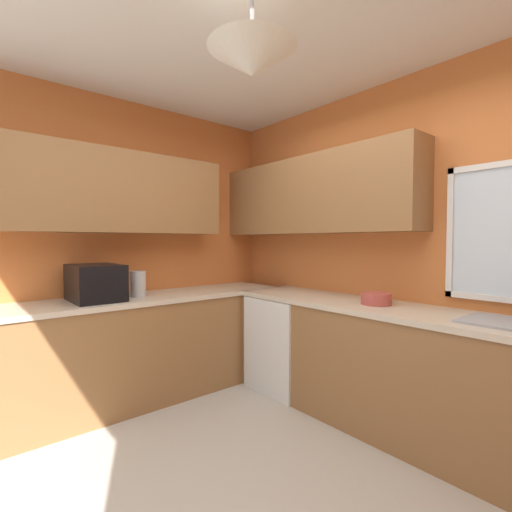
% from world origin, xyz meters
% --- Properties ---
extents(ground_plane, '(8.66, 8.66, 0.00)m').
position_xyz_m(ground_plane, '(0.00, 0.00, 0.00)').
color(ground_plane, '#B7B2A8').
extents(room_shell, '(4.06, 3.34, 2.73)m').
position_xyz_m(room_shell, '(-0.37, 0.48, 1.78)').
color(room_shell, '#D17238').
rests_on(room_shell, ground_plane).
extents(counter_run_left, '(0.65, 2.95, 0.90)m').
position_xyz_m(counter_run_left, '(-1.66, 0.00, 0.45)').
color(counter_run_left, olive).
rests_on(counter_run_left, ground_plane).
extents(counter_run_back, '(3.15, 0.65, 0.90)m').
position_xyz_m(counter_run_back, '(0.21, 1.30, 0.45)').
color(counter_run_back, olive).
rests_on(counter_run_back, ground_plane).
extents(dishwasher, '(0.60, 0.60, 0.86)m').
position_xyz_m(dishwasher, '(-1.00, 1.27, 0.43)').
color(dishwasher, white).
rests_on(dishwasher, ground_plane).
extents(microwave, '(0.48, 0.36, 0.29)m').
position_xyz_m(microwave, '(-1.66, -0.26, 1.05)').
color(microwave, black).
rests_on(microwave, counter_run_left).
extents(kettle, '(0.13, 0.13, 0.22)m').
position_xyz_m(kettle, '(-1.64, 0.08, 1.01)').
color(kettle, '#B7B7BC').
rests_on(kettle, counter_run_left).
extents(bowl, '(0.22, 0.22, 0.09)m').
position_xyz_m(bowl, '(-0.11, 1.30, 0.95)').
color(bowl, '#B74C42').
rests_on(bowl, counter_run_back).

